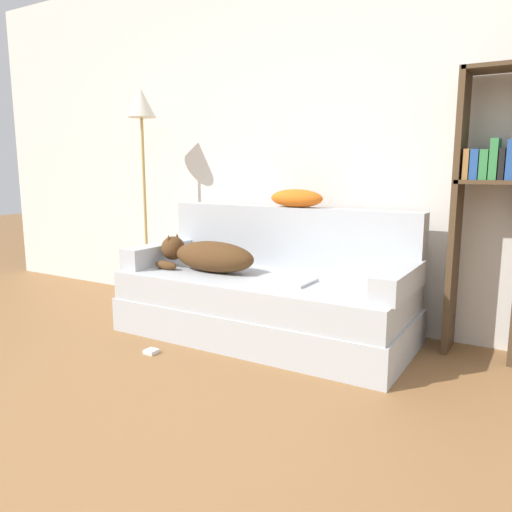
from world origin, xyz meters
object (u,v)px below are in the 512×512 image
(laptop, at_px, (284,280))
(throw_pillow, at_px, (296,198))
(couch, at_px, (263,307))
(dog, at_px, (207,255))
(power_adapter, at_px, (151,351))
(floor_lamp, at_px, (142,129))
(bookshelf, at_px, (490,197))

(laptop, distance_m, throw_pillow, 0.66)
(couch, distance_m, laptop, 0.30)
(couch, xyz_separation_m, dog, (-0.42, -0.06, 0.32))
(dog, distance_m, laptop, 0.62)
(dog, distance_m, power_adapter, 0.77)
(laptop, height_order, throw_pillow, throw_pillow)
(dog, xyz_separation_m, floor_lamp, (-0.81, 0.26, 0.90))
(couch, distance_m, dog, 0.53)
(throw_pillow, bearing_deg, bookshelf, 2.15)
(bookshelf, bearing_deg, dog, -165.26)
(couch, xyz_separation_m, bookshelf, (1.30, 0.39, 0.76))
(laptop, bearing_deg, power_adapter, -137.72)
(throw_pillow, distance_m, power_adapter, 1.42)
(dog, distance_m, bookshelf, 1.83)
(couch, xyz_separation_m, throw_pillow, (0.06, 0.35, 0.71))
(dog, bearing_deg, laptop, -1.46)
(bookshelf, distance_m, power_adapter, 2.22)
(couch, height_order, dog, dog)
(dog, bearing_deg, bookshelf, 14.74)
(laptop, height_order, floor_lamp, floor_lamp)
(floor_lamp, relative_size, power_adapter, 23.55)
(laptop, xyz_separation_m, floor_lamp, (-1.42, 0.27, 1.00))
(power_adapter, bearing_deg, throw_pillow, 62.94)
(bookshelf, height_order, power_adapter, bookshelf)
(couch, xyz_separation_m, power_adapter, (-0.43, -0.63, -0.19))
(dog, distance_m, floor_lamp, 1.24)
(couch, distance_m, throw_pillow, 0.80)
(dog, bearing_deg, floor_lamp, 162.19)
(laptop, bearing_deg, floor_lamp, 169.92)
(throw_pillow, relative_size, floor_lamp, 0.23)
(laptop, bearing_deg, bookshelf, 23.85)
(dog, bearing_deg, couch, 7.78)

